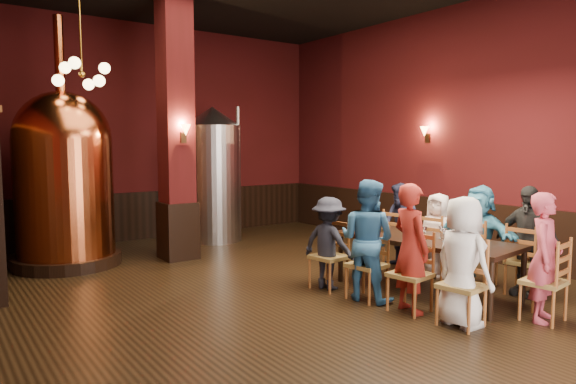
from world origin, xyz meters
TOP-DOWN VIEW (x-y plane):
  - room at (0.00, 0.00)m, footprint 10.00×10.02m
  - wainscot_right at (3.96, 0.00)m, footprint 0.08×9.90m
  - wainscot_back at (0.00, 4.96)m, footprint 7.90×0.08m
  - column at (-0.30, 2.80)m, footprint 0.58×0.58m
  - pendant_cluster at (-1.80, 2.90)m, footprint 0.90×0.90m
  - sconce_wall at (3.90, 0.80)m, footprint 0.20×0.20m
  - sconce_column at (-0.30, 2.50)m, footprint 0.20×0.20m
  - dining_table at (1.60, -1.09)m, footprint 1.29×2.51m
  - chair_0 at (0.88, -2.18)m, footprint 0.51×0.51m
  - person_0 at (0.88, -2.18)m, footprint 0.52×0.75m
  - chair_1 at (0.80, -1.52)m, footprint 0.51×0.51m
  - person_1 at (0.80, -1.52)m, footprint 0.48×0.63m
  - chair_2 at (0.72, -0.87)m, footprint 0.51×0.51m
  - person_2 at (0.72, -0.87)m, footprint 0.59×0.84m
  - chair_3 at (0.63, -0.20)m, footprint 0.51×0.51m
  - person_3 at (0.63, -0.20)m, footprint 0.66×0.92m
  - chair_4 at (2.57, -1.97)m, footprint 0.51×0.51m
  - person_4 at (2.57, -1.97)m, footprint 0.36×0.87m
  - chair_5 at (2.48, -1.31)m, footprint 0.51×0.51m
  - person_5 at (2.48, -1.31)m, footprint 0.45×1.35m
  - chair_6 at (2.40, -0.65)m, footprint 0.51×0.51m
  - person_6 at (2.40, -0.65)m, footprint 0.50×0.68m
  - chair_7 at (2.32, 0.01)m, footprint 0.51×0.51m
  - person_7 at (2.32, 0.01)m, footprint 0.46×0.73m
  - chair_8 at (1.79, -2.62)m, footprint 0.51×0.51m
  - person_8 at (1.79, -2.62)m, footprint 0.63×0.52m
  - copper_kettle at (-2.02, 3.39)m, footprint 1.72×1.72m
  - steel_vessel at (0.99, 3.94)m, footprint 1.15×1.15m
  - rose_vase at (1.48, -0.09)m, footprint 0.21×0.21m
  - wine_glass_0 at (1.58, -1.40)m, footprint 0.07×0.07m
  - wine_glass_1 at (1.50, -1.52)m, footprint 0.07×0.07m
  - wine_glass_2 at (1.49, -1.16)m, footprint 0.07×0.07m
  - wine_glass_3 at (1.44, -0.46)m, footprint 0.07×0.07m
  - wine_glass_4 at (1.89, -1.35)m, footprint 0.07×0.07m
  - wine_glass_5 at (1.72, -1.24)m, footprint 0.07×0.07m

SIDE VIEW (x-z plane):
  - chair_0 at x=0.88m, z-range 0.00..0.92m
  - chair_1 at x=0.80m, z-range 0.00..0.92m
  - chair_2 at x=0.72m, z-range 0.00..0.92m
  - chair_3 at x=0.63m, z-range 0.00..0.92m
  - chair_4 at x=2.57m, z-range 0.00..0.92m
  - chair_5 at x=2.48m, z-range 0.00..0.92m
  - chair_6 at x=2.40m, z-range 0.00..0.92m
  - chair_7 at x=2.32m, z-range 0.00..0.92m
  - chair_8 at x=1.79m, z-range 0.00..0.92m
  - wainscot_right at x=3.96m, z-range 0.00..1.00m
  - wainscot_back at x=0.00m, z-range 0.00..1.00m
  - person_6 at x=2.40m, z-range 0.00..1.28m
  - person_3 at x=0.63m, z-range 0.00..1.29m
  - dining_table at x=1.60m, z-range 0.31..1.06m
  - person_7 at x=2.32m, z-range 0.00..1.39m
  - person_5 at x=2.48m, z-range 0.00..1.44m
  - person_0 at x=0.88m, z-range 0.00..1.45m
  - person_4 at x=2.57m, z-range 0.00..1.48m
  - person_8 at x=1.79m, z-range 0.00..1.48m
  - person_1 at x=0.80m, z-range 0.00..1.56m
  - person_2 at x=0.72m, z-range 0.00..1.57m
  - wine_glass_0 at x=1.58m, z-range 0.75..0.92m
  - wine_glass_1 at x=1.50m, z-range 0.75..0.92m
  - wine_glass_2 at x=1.49m, z-range 0.75..0.92m
  - wine_glass_3 at x=1.44m, z-range 0.75..0.92m
  - wine_glass_4 at x=1.89m, z-range 0.75..0.92m
  - wine_glass_5 at x=1.72m, z-range 0.75..0.92m
  - rose_vase at x=1.48m, z-range 0.81..1.16m
  - steel_vessel at x=0.99m, z-range 0.00..2.77m
  - copper_kettle at x=-2.02m, z-range -0.55..3.51m
  - sconce_wall at x=3.90m, z-range 2.02..2.38m
  - sconce_column at x=-0.30m, z-range 2.02..2.38m
  - room at x=0.00m, z-range 0.00..4.50m
  - column at x=-0.30m, z-range 0.00..4.50m
  - pendant_cluster at x=-1.80m, z-range 2.25..3.95m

